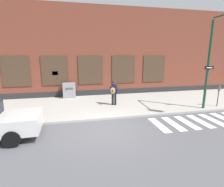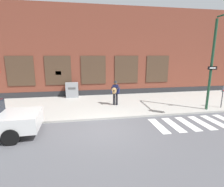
{
  "view_description": "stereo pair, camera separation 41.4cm",
  "coord_description": "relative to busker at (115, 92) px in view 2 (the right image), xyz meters",
  "views": [
    {
      "loc": [
        -1.4,
        -7.66,
        3.49
      ],
      "look_at": [
        0.63,
        1.51,
        1.39
      ],
      "focal_mm": 28.0,
      "sensor_mm": 36.0,
      "label": 1
    },
    {
      "loc": [
        -1.0,
        -7.74,
        3.49
      ],
      "look_at": [
        0.63,
        1.51,
        1.39
      ],
      "focal_mm": 28.0,
      "sensor_mm": 36.0,
      "label": 2
    }
  ],
  "objects": [
    {
      "name": "ground_plane",
      "position": [
        -1.21,
        -3.57,
        -1.05
      ],
      "size": [
        160.0,
        160.0,
        0.0
      ],
      "primitive_type": "plane",
      "color": "#56565B"
    },
    {
      "name": "parking_meter",
      "position": [
        6.7,
        -1.77,
        0.01
      ],
      "size": [
        0.13,
        0.11,
        1.44
      ],
      "color": "#47474C",
      "rests_on": "sidewalk"
    },
    {
      "name": "utility_box",
      "position": [
        -3.0,
        2.83,
        -0.34
      ],
      "size": [
        0.98,
        0.54,
        1.19
      ],
      "color": "gray",
      "rests_on": "sidewalk"
    },
    {
      "name": "sidewalk",
      "position": [
        -1.21,
        0.46,
        -1.0
      ],
      "size": [
        28.0,
        5.64,
        0.11
      ],
      "color": "#ADAAA3",
      "rests_on": "ground"
    },
    {
      "name": "crosswalk",
      "position": [
        3.89,
        -3.66,
        -1.05
      ],
      "size": [
        5.2,
        1.9,
        0.01
      ],
      "color": "silver",
      "rests_on": "ground"
    },
    {
      "name": "busker",
      "position": [
        0.0,
        0.0,
        0.0
      ],
      "size": [
        0.72,
        0.65,
        1.66
      ],
      "color": "black",
      "rests_on": "sidewalk"
    },
    {
      "name": "building_backdrop",
      "position": [
        -1.21,
        5.28,
        2.6
      ],
      "size": [
        28.0,
        4.06,
        7.32
      ],
      "color": "brown",
      "rests_on": "ground"
    }
  ]
}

